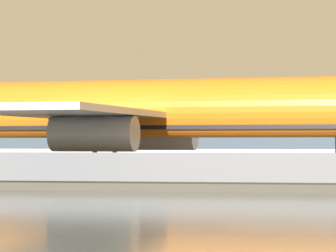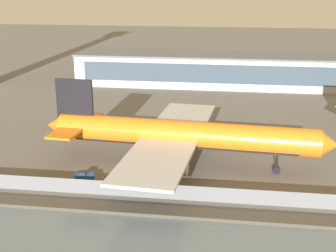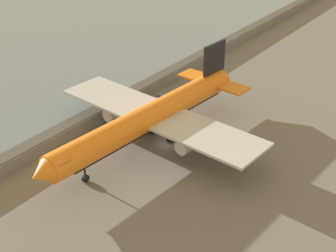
# 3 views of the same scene
# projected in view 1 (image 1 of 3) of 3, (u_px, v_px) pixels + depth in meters

# --- Properties ---
(ground_plane) EXTENTS (500.00, 500.00, 0.00)m
(ground_plane) POSITION_uv_depth(u_px,v_px,m) (126.00, 179.00, 83.24)
(ground_plane) COLOR #66635E
(shoreline_seawall) EXTENTS (320.00, 3.00, 0.50)m
(shoreline_seawall) POSITION_uv_depth(u_px,v_px,m) (52.00, 186.00, 63.12)
(shoreline_seawall) COLOR #474238
(shoreline_seawall) RESTS_ON ground
(perimeter_fence) EXTENTS (280.00, 0.10, 2.35)m
(perimeter_fence) POSITION_uv_depth(u_px,v_px,m) (72.00, 170.00, 67.55)
(perimeter_fence) COLOR slate
(perimeter_fence) RESTS_ON ground
(cargo_jet_orange) EXTENTS (51.20, 44.12, 14.74)m
(cargo_jet_orange) POSITION_uv_depth(u_px,v_px,m) (133.00, 111.00, 80.51)
(cargo_jet_orange) COLOR orange
(cargo_jet_orange) RESTS_ON ground
(terminal_building) EXTENTS (82.59, 16.60, 9.67)m
(terminal_building) POSITION_uv_depth(u_px,v_px,m) (246.00, 131.00, 145.82)
(terminal_building) COLOR #B2B2B7
(terminal_building) RESTS_ON ground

